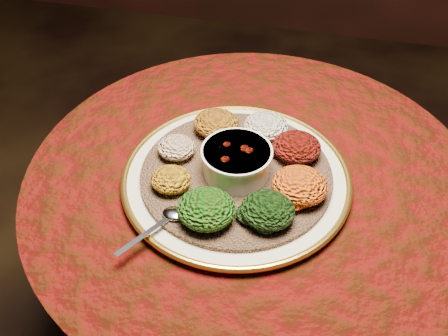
# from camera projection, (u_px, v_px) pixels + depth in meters

# --- Properties ---
(table) EXTENTS (0.96, 0.96, 0.73)m
(table) POSITION_uv_depth(u_px,v_px,m) (250.00, 227.00, 1.18)
(table) COLOR black
(table) RESTS_ON ground
(platter) EXTENTS (0.54, 0.54, 0.02)m
(platter) POSITION_uv_depth(u_px,v_px,m) (236.00, 178.00, 1.02)
(platter) COLOR beige
(platter) RESTS_ON table
(injera) EXTENTS (0.46, 0.46, 0.01)m
(injera) POSITION_uv_depth(u_px,v_px,m) (236.00, 174.00, 1.02)
(injera) COLOR brown
(injera) RESTS_ON platter
(stew_bowl) EXTENTS (0.14, 0.14, 0.06)m
(stew_bowl) POSITION_uv_depth(u_px,v_px,m) (237.00, 160.00, 0.99)
(stew_bowl) COLOR silver
(stew_bowl) RESTS_ON injera
(spoon) EXTENTS (0.10, 0.13, 0.01)m
(spoon) POSITION_uv_depth(u_px,v_px,m) (170.00, 217.00, 0.92)
(spoon) COLOR silver
(spoon) RESTS_ON injera
(portion_ayib) EXTENTS (0.10, 0.09, 0.05)m
(portion_ayib) POSITION_uv_depth(u_px,v_px,m) (266.00, 126.00, 1.08)
(portion_ayib) COLOR beige
(portion_ayib) RESTS_ON injera
(portion_kitfo) EXTENTS (0.10, 0.10, 0.05)m
(portion_kitfo) POSITION_uv_depth(u_px,v_px,m) (297.00, 147.00, 1.03)
(portion_kitfo) COLOR black
(portion_kitfo) RESTS_ON injera
(portion_tikil) EXTENTS (0.11, 0.10, 0.05)m
(portion_tikil) POSITION_uv_depth(u_px,v_px,m) (300.00, 185.00, 0.95)
(portion_tikil) COLOR #B1840E
(portion_tikil) RESTS_ON injera
(portion_gomen) EXTENTS (0.10, 0.10, 0.05)m
(portion_gomen) POSITION_uv_depth(u_px,v_px,m) (268.00, 210.00, 0.91)
(portion_gomen) COLOR black
(portion_gomen) RESTS_ON injera
(portion_mixveg) EXTENTS (0.11, 0.10, 0.05)m
(portion_mixveg) POSITION_uv_depth(u_px,v_px,m) (206.00, 209.00, 0.91)
(portion_mixveg) COLOR maroon
(portion_mixveg) RESTS_ON injera
(portion_kik) EXTENTS (0.08, 0.08, 0.04)m
(portion_kik) POSITION_uv_depth(u_px,v_px,m) (171.00, 179.00, 0.97)
(portion_kik) COLOR #B4830F
(portion_kik) RESTS_ON injera
(portion_timatim) EXTENTS (0.08, 0.08, 0.04)m
(portion_timatim) POSITION_uv_depth(u_px,v_px,m) (177.00, 147.00, 1.04)
(portion_timatim) COLOR maroon
(portion_timatim) RESTS_ON injera
(portion_shiro) EXTENTS (0.10, 0.09, 0.05)m
(portion_shiro) POSITION_uv_depth(u_px,v_px,m) (216.00, 123.00, 1.09)
(portion_shiro) COLOR #8C5D10
(portion_shiro) RESTS_ON injera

